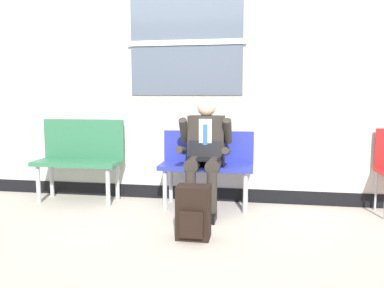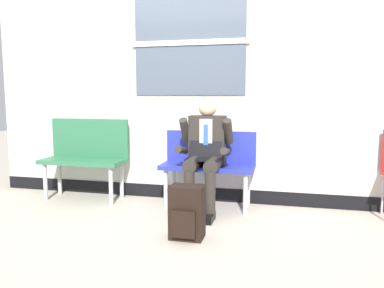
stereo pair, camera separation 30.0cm
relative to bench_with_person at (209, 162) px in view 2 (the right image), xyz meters
name	(u,v)px [view 2 (the right image)]	position (x,y,z in m)	size (l,w,h in m)	color
ground_plane	(176,216)	(-0.26, -0.46, -0.52)	(18.00, 18.00, 0.00)	#B2A899
station_wall	(192,91)	(-0.26, 0.28, 0.80)	(5.18, 0.17, 2.65)	beige
bench_with_person	(209,162)	(0.00, 0.00, 0.00)	(1.05, 0.42, 0.86)	#28339E
bench_empty	(86,153)	(-1.55, 0.01, 0.04)	(1.03, 0.42, 0.98)	#2D6B47
person_seated	(205,151)	(0.00, -0.19, 0.15)	(0.57, 0.70, 1.25)	#2D2823
backpack	(187,213)	(0.01, -1.03, -0.29)	(0.29, 0.25, 0.48)	black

